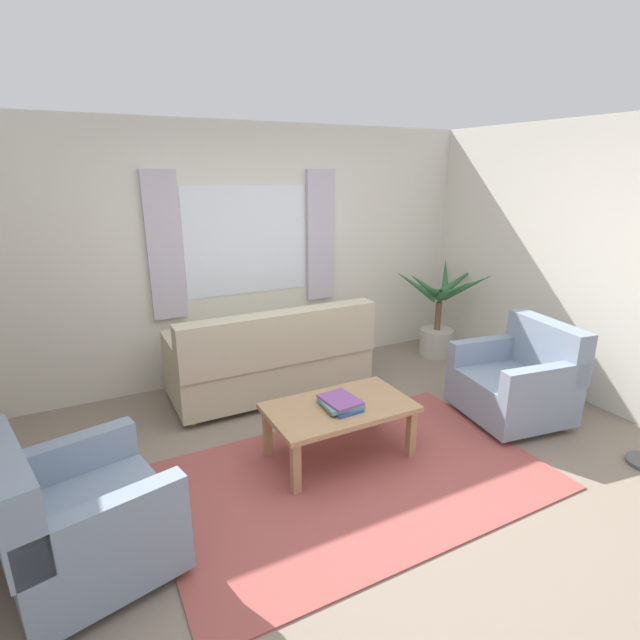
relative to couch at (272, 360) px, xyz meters
The scene contains 11 objects.
ground_plane 1.59m from the couch, 89.07° to the right, with size 6.24×6.24×0.00m, color gray.
wall_back 1.17m from the couch, 87.99° to the left, with size 5.32×0.12×2.60m, color silver.
wall_right 3.24m from the couch, 29.93° to the right, with size 0.12×4.40×2.60m, color silver.
window_with_curtains 1.25m from the couch, 87.73° to the left, with size 1.98×0.07×1.40m.
area_rug 1.59m from the couch, 89.07° to the right, with size 2.73×1.72×0.01m, color #9E4C47.
couch is the anchor object (origin of this frame).
armchair_left 2.38m from the couch, 138.11° to the right, with size 0.99×1.00×0.88m.
armchair_right 2.27m from the couch, 38.81° to the right, with size 0.93×0.95×0.88m.
coffee_table 1.24m from the couch, 87.72° to the right, with size 1.10×0.64×0.44m.
book_stack_on_table 1.28m from the couch, 88.16° to the right, with size 0.28×0.34×0.07m.
potted_plant 2.19m from the couch, ahead, with size 1.24×1.10×1.12m.
Camera 1 is at (-1.63, -2.56, 2.15)m, focal length 27.18 mm.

